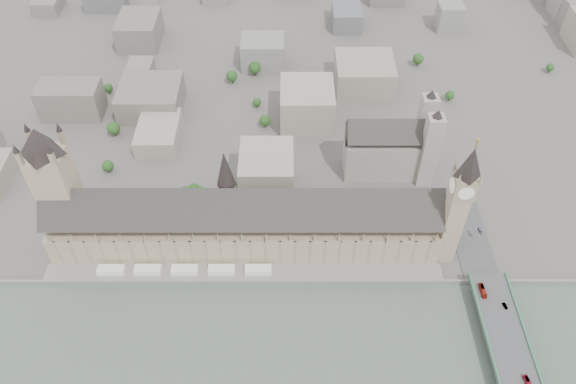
{
  "coord_description": "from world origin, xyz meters",
  "views": [
    {
      "loc": [
        30.03,
        -234.95,
        312.75
      ],
      "look_at": [
        30.25,
        37.49,
        34.05
      ],
      "focal_mm": 35.0,
      "sensor_mm": 36.0,
      "label": 1
    }
  ],
  "objects_px": {
    "westminster_abbey": "(391,147)",
    "car_approach": "(480,231)",
    "victoria_tower": "(55,182)",
    "red_bus_south": "(528,383)",
    "elizabeth_tower": "(459,199)",
    "westminster_bridge": "(517,382)",
    "red_bus_north": "(483,291)",
    "palace_of_westminster": "(244,222)",
    "car_silver": "(505,306)"
  },
  "relations": [
    {
      "from": "westminster_abbey",
      "to": "car_approach",
      "type": "relative_size",
      "value": 13.07
    },
    {
      "from": "victoria_tower",
      "to": "red_bus_south",
      "type": "relative_size",
      "value": 10.0
    },
    {
      "from": "elizabeth_tower",
      "to": "westminster_bridge",
      "type": "bearing_deg",
      "value": -75.89
    },
    {
      "from": "westminster_abbey",
      "to": "car_approach",
      "type": "distance_m",
      "value": 93.01
    },
    {
      "from": "westminster_bridge",
      "to": "car_approach",
      "type": "bearing_deg",
      "value": 88.01
    },
    {
      "from": "victoria_tower",
      "to": "red_bus_south",
      "type": "distance_m",
      "value": 313.76
    },
    {
      "from": "westminster_abbey",
      "to": "red_bus_north",
      "type": "height_order",
      "value": "westminster_abbey"
    },
    {
      "from": "palace_of_westminster",
      "to": "elizabeth_tower",
      "type": "distance_m",
      "value": 142.94
    },
    {
      "from": "red_bus_south",
      "to": "car_silver",
      "type": "bearing_deg",
      "value": 79.64
    },
    {
      "from": "red_bus_south",
      "to": "westminster_bridge",
      "type": "bearing_deg",
      "value": 123.02
    },
    {
      "from": "red_bus_south",
      "to": "car_approach",
      "type": "xyz_separation_m",
      "value": [
        0.14,
        112.73,
        -0.64
      ]
    },
    {
      "from": "red_bus_north",
      "to": "car_silver",
      "type": "distance_m",
      "value": 15.9
    },
    {
      "from": "elizabeth_tower",
      "to": "westminster_bridge",
      "type": "distance_m",
      "value": 111.81
    },
    {
      "from": "car_approach",
      "to": "elizabeth_tower",
      "type": "bearing_deg",
      "value": -167.75
    },
    {
      "from": "palace_of_westminster",
      "to": "red_bus_south",
      "type": "bearing_deg",
      "value": -33.88
    },
    {
      "from": "palace_of_westminster",
      "to": "elizabeth_tower",
      "type": "height_order",
      "value": "elizabeth_tower"
    },
    {
      "from": "elizabeth_tower",
      "to": "palace_of_westminster",
      "type": "bearing_deg",
      "value": 175.15
    },
    {
      "from": "westminster_abbey",
      "to": "red_bus_south",
      "type": "relative_size",
      "value": 6.8
    },
    {
      "from": "red_bus_north",
      "to": "car_silver",
      "type": "height_order",
      "value": "red_bus_north"
    },
    {
      "from": "victoria_tower",
      "to": "westminster_bridge",
      "type": "distance_m",
      "value": 309.91
    },
    {
      "from": "red_bus_north",
      "to": "car_approach",
      "type": "height_order",
      "value": "red_bus_north"
    },
    {
      "from": "westminster_bridge",
      "to": "red_bus_south",
      "type": "bearing_deg",
      "value": -47.68
    },
    {
      "from": "red_bus_south",
      "to": "victoria_tower",
      "type": "bearing_deg",
      "value": 148.48
    },
    {
      "from": "red_bus_north",
      "to": "car_silver",
      "type": "relative_size",
      "value": 2.38
    },
    {
      "from": "elizabeth_tower",
      "to": "westminster_bridge",
      "type": "xyz_separation_m",
      "value": [
        24.0,
        -95.5,
        -52.96
      ]
    },
    {
      "from": "victoria_tower",
      "to": "westminster_abbey",
      "type": "height_order",
      "value": "victoria_tower"
    },
    {
      "from": "westminster_bridge",
      "to": "westminster_abbey",
      "type": "height_order",
      "value": "westminster_abbey"
    },
    {
      "from": "elizabeth_tower",
      "to": "westminster_abbey",
      "type": "relative_size",
      "value": 1.58
    },
    {
      "from": "palace_of_westminster",
      "to": "westminster_abbey",
      "type": "xyz_separation_m",
      "value": [
        110.92,
        75.3,
        2.38
      ]
    },
    {
      "from": "victoria_tower",
      "to": "westminster_bridge",
      "type": "relative_size",
      "value": 0.31
    },
    {
      "from": "westminster_bridge",
      "to": "red_bus_north",
      "type": "xyz_separation_m",
      "value": [
        -6.92,
        58.25,
        6.66
      ]
    },
    {
      "from": "elizabeth_tower",
      "to": "red_bus_south",
      "type": "distance_m",
      "value": 113.24
    },
    {
      "from": "car_silver",
      "to": "car_approach",
      "type": "bearing_deg",
      "value": 77.19
    },
    {
      "from": "car_silver",
      "to": "car_approach",
      "type": "relative_size",
      "value": 0.89
    },
    {
      "from": "red_bus_north",
      "to": "westminster_abbey",
      "type": "bearing_deg",
      "value": 107.38
    },
    {
      "from": "victoria_tower",
      "to": "red_bus_north",
      "type": "relative_size",
      "value": 9.05
    },
    {
      "from": "palace_of_westminster",
      "to": "victoria_tower",
      "type": "xyz_separation_m",
      "value": [
        -122.0,
        6.3,
        32.5
      ]
    },
    {
      "from": "red_bus_south",
      "to": "red_bus_north",
      "type": "bearing_deg",
      "value": 90.33
    },
    {
      "from": "red_bus_north",
      "to": "westminster_bridge",
      "type": "bearing_deg",
      "value": -85.41
    },
    {
      "from": "victoria_tower",
      "to": "car_silver",
      "type": "distance_m",
      "value": 299.37
    },
    {
      "from": "westminster_abbey",
      "to": "car_silver",
      "type": "xyz_separation_m",
      "value": [
        55.67,
        -135.18,
        -14.06
      ]
    },
    {
      "from": "red_bus_north",
      "to": "red_bus_south",
      "type": "xyz_separation_m",
      "value": [
        10.57,
        -62.26,
        -0.15
      ]
    },
    {
      "from": "westminster_abbey",
      "to": "car_approach",
      "type": "height_order",
      "value": "westminster_abbey"
    },
    {
      "from": "palace_of_westminster",
      "to": "red_bus_south",
      "type": "xyz_separation_m",
      "value": [
        165.65,
        -111.21,
        -11.06
      ]
    },
    {
      "from": "palace_of_westminster",
      "to": "car_silver",
      "type": "distance_m",
      "value": 177.42
    },
    {
      "from": "car_silver",
      "to": "car_approach",
      "type": "distance_m",
      "value": 61.41
    },
    {
      "from": "victoria_tower",
      "to": "red_bus_north",
      "type": "distance_m",
      "value": 285.85
    },
    {
      "from": "westminster_abbey",
      "to": "red_bus_north",
      "type": "distance_m",
      "value": 132.53
    },
    {
      "from": "westminster_bridge",
      "to": "red_bus_south",
      "type": "xyz_separation_m",
      "value": [
        3.65,
        -4.01,
        6.52
      ]
    },
    {
      "from": "westminster_bridge",
      "to": "westminster_abbey",
      "type": "xyz_separation_m",
      "value": [
        -51.08,
        182.5,
        19.96
      ]
    }
  ]
}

